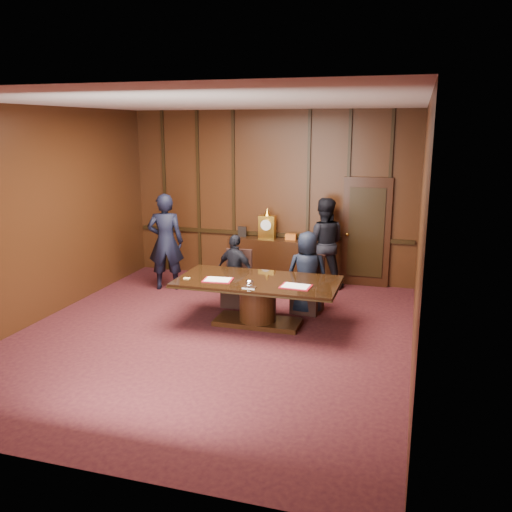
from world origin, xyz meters
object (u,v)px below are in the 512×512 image
(conference_table, at_px, (258,295))
(signatory_right, at_px, (307,273))
(signatory_left, at_px, (236,271))
(witness_right, at_px, (323,243))
(witness_left, at_px, (166,242))
(sideboard, at_px, (267,258))

(conference_table, bearing_deg, signatory_right, 50.91)
(signatory_left, distance_m, witness_right, 2.08)
(signatory_left, bearing_deg, signatory_right, -162.50)
(witness_left, xyz_separation_m, witness_right, (2.96, 0.98, -0.05))
(conference_table, height_order, signatory_right, signatory_right)
(conference_table, bearing_deg, witness_right, 74.91)
(sideboard, relative_size, witness_right, 0.88)
(signatory_left, xyz_separation_m, witness_left, (-1.66, 0.63, 0.30))
(conference_table, distance_m, signatory_right, 1.05)
(signatory_right, bearing_deg, sideboard, -66.95)
(witness_right, bearing_deg, witness_left, 9.44)
(witness_right, bearing_deg, conference_table, 66.00)
(conference_table, height_order, witness_left, witness_left)
(sideboard, xyz_separation_m, witness_left, (-1.76, -1.14, 0.47))
(signatory_right, bearing_deg, witness_left, -23.07)
(witness_left, bearing_deg, sideboard, -165.14)
(conference_table, relative_size, signatory_left, 2.00)
(sideboard, bearing_deg, witness_left, -147.02)
(witness_left, distance_m, witness_right, 3.12)
(witness_left, bearing_deg, signatory_right, 149.97)
(signatory_right, distance_m, witness_left, 3.03)
(signatory_right, bearing_deg, conference_table, 39.76)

